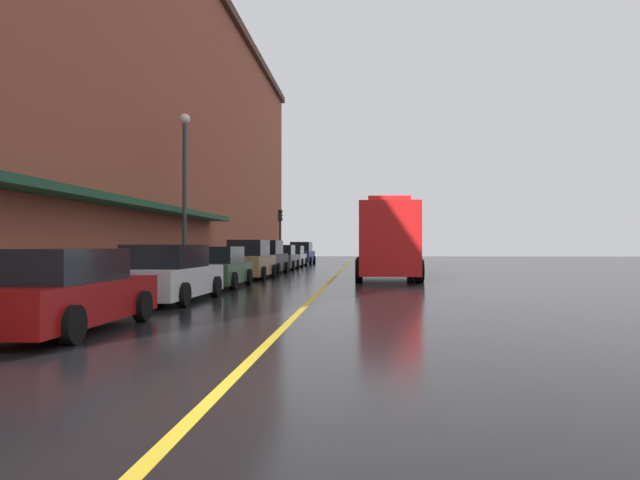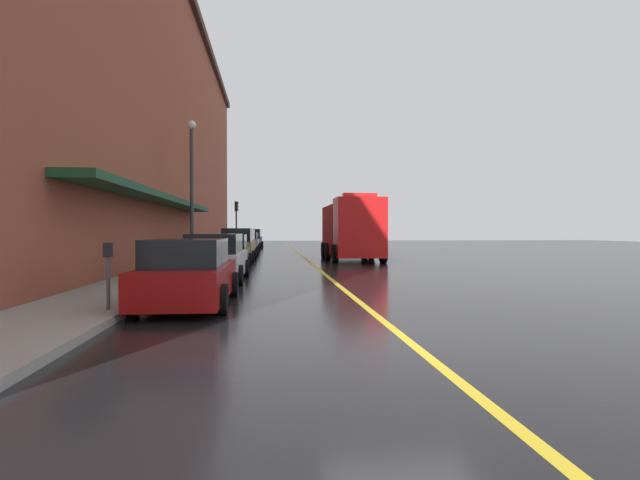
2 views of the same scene
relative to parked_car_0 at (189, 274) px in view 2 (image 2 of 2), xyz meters
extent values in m
plane|color=black|center=(4.01, 20.80, -0.73)|extent=(112.00, 112.00, 0.00)
cube|color=gray|center=(-2.19, 20.80, -0.65)|extent=(2.40, 70.00, 0.15)
cube|color=gold|center=(4.01, 20.80, -0.72)|extent=(0.16, 70.00, 0.01)
cube|color=brown|center=(-8.75, 19.80, 7.94)|extent=(10.73, 64.00, 17.33)
cube|color=#19472D|center=(-2.84, 11.80, 2.37)|extent=(1.20, 22.40, 0.24)
cube|color=maroon|center=(0.00, 0.07, -0.18)|extent=(1.81, 4.79, 0.75)
cube|color=black|center=(0.00, -0.17, 0.50)|extent=(1.62, 2.64, 0.61)
cylinder|color=black|center=(-0.89, 1.55, -0.41)|extent=(0.22, 0.64, 0.64)
cylinder|color=black|center=(0.91, 1.54, -0.41)|extent=(0.22, 0.64, 0.64)
cylinder|color=black|center=(-0.91, -1.41, -0.41)|extent=(0.22, 0.64, 0.64)
cylinder|color=black|center=(0.89, -1.42, -0.41)|extent=(0.22, 0.64, 0.64)
cube|color=silver|center=(0.01, 5.93, -0.16)|extent=(1.94, 4.92, 0.79)
cube|color=black|center=(0.00, 5.69, 0.56)|extent=(1.70, 2.72, 0.65)
cylinder|color=black|center=(-0.88, 7.47, -0.41)|extent=(0.23, 0.64, 0.64)
cylinder|color=black|center=(0.97, 7.42, -0.41)|extent=(0.23, 0.64, 0.64)
cylinder|color=black|center=(-0.95, 4.44, -0.41)|extent=(0.23, 0.64, 0.64)
cylinder|color=black|center=(0.90, 4.40, -0.41)|extent=(0.23, 0.64, 0.64)
cube|color=#2D5133|center=(-0.02, 11.74, -0.17)|extent=(1.72, 4.42, 0.76)
cube|color=black|center=(-0.02, 11.52, 0.51)|extent=(1.55, 2.43, 0.62)
cylinder|color=black|center=(-0.90, 13.11, -0.41)|extent=(0.22, 0.64, 0.64)
cylinder|color=black|center=(0.85, 13.11, -0.41)|extent=(0.22, 0.64, 0.64)
cylinder|color=black|center=(-0.90, 10.37, -0.41)|extent=(0.22, 0.64, 0.64)
cylinder|color=black|center=(0.85, 10.37, -0.41)|extent=(0.22, 0.64, 0.64)
cube|color=#A5844C|center=(0.03, 17.52, -0.09)|extent=(1.86, 4.26, 0.92)
cube|color=black|center=(0.03, 17.31, 0.75)|extent=(1.64, 2.36, 0.76)
cylinder|color=black|center=(-0.82, 18.85, -0.41)|extent=(0.24, 0.65, 0.64)
cylinder|color=black|center=(0.96, 18.81, -0.41)|extent=(0.24, 0.65, 0.64)
cylinder|color=black|center=(-0.89, 16.24, -0.41)|extent=(0.24, 0.65, 0.64)
cylinder|color=black|center=(0.89, 16.20, -0.41)|extent=(0.24, 0.65, 0.64)
cube|color=black|center=(0.02, 22.40, -0.08)|extent=(1.86, 4.20, 0.94)
cube|color=black|center=(0.01, 22.20, 0.77)|extent=(1.62, 2.33, 0.77)
cylinder|color=black|center=(-0.79, 23.72, -0.41)|extent=(0.24, 0.65, 0.64)
cylinder|color=black|center=(0.93, 23.65, -0.41)|extent=(0.24, 0.65, 0.64)
cylinder|color=black|center=(-0.89, 21.16, -0.41)|extent=(0.24, 0.65, 0.64)
cylinder|color=black|center=(0.83, 21.09, -0.41)|extent=(0.24, 0.65, 0.64)
cube|color=#595B60|center=(0.01, 28.14, -0.15)|extent=(1.86, 4.45, 0.80)
cube|color=black|center=(0.01, 27.92, 0.57)|extent=(1.66, 2.46, 0.65)
cylinder|color=black|center=(-0.92, 29.51, -0.41)|extent=(0.23, 0.64, 0.64)
cylinder|color=black|center=(0.92, 29.53, -0.41)|extent=(0.23, 0.64, 0.64)
cylinder|color=black|center=(-0.90, 26.76, -0.41)|extent=(0.23, 0.64, 0.64)
cylinder|color=black|center=(0.94, 26.78, -0.41)|extent=(0.23, 0.64, 0.64)
cube|color=silver|center=(-0.01, 34.12, -0.17)|extent=(1.78, 4.79, 0.76)
cube|color=black|center=(-0.01, 33.88, 0.52)|extent=(1.59, 2.64, 0.62)
cylinder|color=black|center=(-0.91, 35.59, -0.41)|extent=(0.22, 0.64, 0.64)
cylinder|color=black|center=(0.87, 35.60, -0.41)|extent=(0.22, 0.64, 0.64)
cylinder|color=black|center=(-0.89, 32.63, -0.41)|extent=(0.22, 0.64, 0.64)
cylinder|color=black|center=(0.89, 32.64, -0.41)|extent=(0.22, 0.64, 0.64)
cube|color=navy|center=(0.11, 39.75, -0.08)|extent=(1.89, 4.39, 0.94)
cube|color=black|center=(0.10, 39.53, 0.78)|extent=(1.66, 2.43, 0.77)
cylinder|color=black|center=(-0.75, 41.12, -0.41)|extent=(0.24, 0.65, 0.64)
cylinder|color=black|center=(1.04, 41.07, -0.41)|extent=(0.24, 0.65, 0.64)
cylinder|color=black|center=(-0.82, 38.43, -0.41)|extent=(0.24, 0.65, 0.64)
cylinder|color=black|center=(0.97, 38.38, -0.41)|extent=(0.24, 0.65, 0.64)
cube|color=red|center=(6.59, 14.88, 1.16)|extent=(2.59, 2.16, 3.17)
cube|color=red|center=(6.58, 18.89, 1.03)|extent=(2.60, 5.24, 2.91)
cube|color=red|center=(6.59, 14.88, 2.86)|extent=(1.81, 0.61, 0.24)
cylinder|color=black|center=(7.90, 14.97, -0.23)|extent=(0.30, 1.00, 1.00)
cylinder|color=black|center=(5.29, 14.96, -0.23)|extent=(0.30, 1.00, 1.00)
cylinder|color=black|center=(7.89, 18.24, -0.23)|extent=(0.30, 1.00, 1.00)
cylinder|color=black|center=(5.28, 18.23, -0.23)|extent=(0.30, 1.00, 1.00)
cylinder|color=black|center=(7.88, 20.35, -0.23)|extent=(0.30, 1.00, 1.00)
cylinder|color=black|center=(5.27, 20.34, -0.23)|extent=(0.30, 1.00, 1.00)
cylinder|color=#4C4C51|center=(-1.34, 21.25, -0.05)|extent=(0.07, 0.07, 1.05)
cube|color=black|center=(-1.34, 21.25, 0.61)|extent=(0.14, 0.18, 0.28)
cylinder|color=#4C4C51|center=(-1.34, 9.09, -0.05)|extent=(0.07, 0.07, 1.05)
cube|color=black|center=(-1.34, 9.09, 0.61)|extent=(0.14, 0.18, 0.28)
cylinder|color=#4C4C51|center=(-1.34, -1.49, -0.05)|extent=(0.07, 0.07, 1.05)
cube|color=black|center=(-1.34, -1.49, 0.61)|extent=(0.14, 0.18, 0.28)
cylinder|color=#33383D|center=(-1.94, 13.52, 2.67)|extent=(0.18, 0.18, 6.50)
sphere|color=white|center=(-1.94, 13.52, 6.14)|extent=(0.44, 0.44, 0.44)
cylinder|color=#232326|center=(-1.29, 36.42, 1.12)|extent=(0.14, 0.14, 3.40)
cube|color=black|center=(-1.29, 36.42, 3.27)|extent=(0.28, 0.36, 0.90)
sphere|color=red|center=(-1.13, 36.42, 3.57)|extent=(0.16, 0.16, 0.16)
sphere|color=gold|center=(-1.13, 36.42, 3.27)|extent=(0.16, 0.16, 0.16)
sphere|color=green|center=(-1.13, 36.42, 2.97)|extent=(0.16, 0.16, 0.16)
camera|label=1|loc=(5.61, -10.61, 0.86)|focal=33.31mm
camera|label=2|loc=(1.88, -12.03, 0.99)|focal=28.83mm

